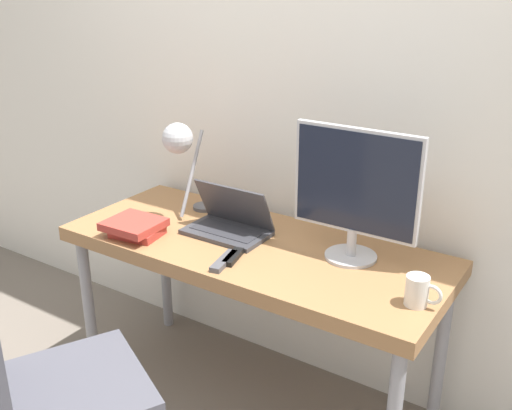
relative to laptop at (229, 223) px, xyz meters
name	(u,v)px	position (x,y,z in m)	size (l,w,h in m)	color
wall_back	(304,93)	(0.14, 0.36, 0.49)	(8.00, 0.05, 2.60)	silver
desk	(253,259)	(0.14, -0.03, -0.11)	(1.55, 0.64, 0.76)	#996B42
laptop	(229,223)	(0.00, 0.00, 0.00)	(0.34, 0.21, 0.20)	#38383D
monitor	(355,189)	(0.52, 0.07, 0.23)	(0.48, 0.20, 0.50)	#B7B7BC
desk_lamp	(180,145)	(-0.25, 0.01, 0.29)	(0.13, 0.28, 0.43)	#4C4C51
office_chair	(34,377)	(-0.09, -0.92, -0.21)	(0.64, 0.65, 1.09)	black
book_stack	(135,227)	(-0.31, -0.23, -0.01)	(0.23, 0.20, 0.06)	#B2382D
tv_remote	(233,257)	(0.15, -0.19, -0.03)	(0.07, 0.14, 0.02)	black
media_remote	(224,261)	(0.14, -0.24, -0.03)	(0.07, 0.17, 0.02)	#4C4C51
mug	(418,291)	(0.84, -0.13, 0.01)	(0.12, 0.08, 0.10)	silver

